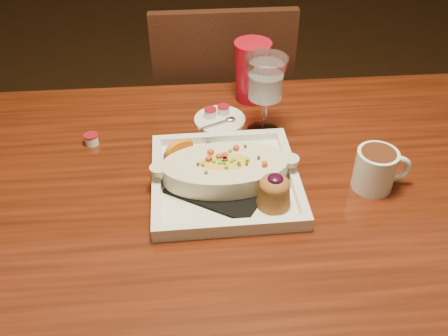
{
  "coord_description": "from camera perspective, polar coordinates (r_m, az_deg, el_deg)",
  "views": [
    {
      "loc": [
        -0.11,
        -0.76,
        1.43
      ],
      "look_at": [
        -0.04,
        0.06,
        0.77
      ],
      "focal_mm": 40.0,
      "sensor_mm": 36.0,
      "label": 1
    }
  ],
  "objects": [
    {
      "name": "goblet",
      "position": [
        1.12,
        4.78,
        9.67
      ],
      "size": [
        0.09,
        0.09,
        0.2
      ],
      "color": "silver",
      "rests_on": "table"
    },
    {
      "name": "creamer_loose",
      "position": [
        1.19,
        -14.92,
        3.21
      ],
      "size": [
        0.03,
        0.03,
        0.03
      ],
      "color": "silver",
      "rests_on": "table"
    },
    {
      "name": "red_tumbler",
      "position": [
        1.28,
        3.22,
        10.95
      ],
      "size": [
        0.09,
        0.09,
        0.16
      ],
      "primitive_type": "cone",
      "color": "#AC0C1E",
      "rests_on": "table"
    },
    {
      "name": "chair_far",
      "position": [
        1.67,
        -0.36,
        5.47
      ],
      "size": [
        0.42,
        0.42,
        0.93
      ],
      "rotation": [
        0.0,
        0.0,
        3.14
      ],
      "color": "black",
      "rests_on": "floor"
    },
    {
      "name": "saucer",
      "position": [
        1.22,
        -0.61,
        5.66
      ],
      "size": [
        0.12,
        0.12,
        0.08
      ],
      "color": "white",
      "rests_on": "table"
    },
    {
      "name": "coffee_mug",
      "position": [
        1.05,
        17.05,
        -0.01
      ],
      "size": [
        0.12,
        0.08,
        0.09
      ],
      "rotation": [
        0.0,
        0.0,
        -0.01
      ],
      "color": "white",
      "rests_on": "table"
    },
    {
      "name": "table",
      "position": [
        1.09,
        2.23,
        -6.5
      ],
      "size": [
        1.5,
        0.9,
        0.75
      ],
      "color": "#5E1F0D",
      "rests_on": "floor"
    },
    {
      "name": "plate",
      "position": [
        1.02,
        0.45,
        -0.76
      ],
      "size": [
        0.3,
        0.3,
        0.08
      ],
      "rotation": [
        0.0,
        0.0,
        0.02
      ],
      "color": "white",
      "rests_on": "table"
    }
  ]
}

